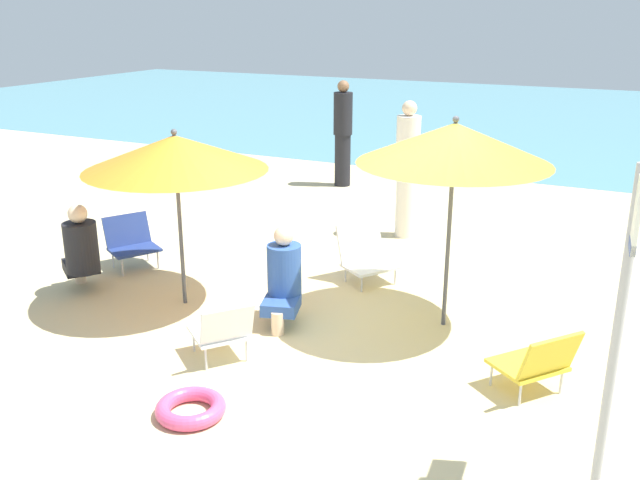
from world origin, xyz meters
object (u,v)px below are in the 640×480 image
person_c (407,169)px  person_a (81,249)px  umbrella_orange (175,153)px  person_b (343,133)px  umbrella_yellow (454,143)px  person_d (283,277)px  beach_chair_a (222,330)px  swim_ring (191,408)px  beach_chair_b (131,241)px  beach_chair_d (537,361)px  beach_chair_c (365,254)px  warning_sign (624,290)px

person_c → person_a: bearing=-176.7°
person_a → person_c: person_c is taller
umbrella_orange → person_b: bearing=96.2°
umbrella_yellow → person_b: bearing=124.1°
person_d → umbrella_orange: bearing=-103.9°
person_d → person_a: bearing=-99.8°
beach_chair_a → swim_ring: 0.88m
umbrella_yellow → beach_chair_b: size_ratio=2.84×
person_a → person_d: 2.29m
beach_chair_a → beach_chair_d: bearing=-127.8°
umbrella_orange → person_a: bearing=-168.9°
beach_chair_c → person_d: 1.38m
beach_chair_a → umbrella_yellow: bearing=-95.2°
person_a → person_d: person_a is taller
beach_chair_b → beach_chair_c: size_ratio=0.95×
swim_ring → person_c: bearing=89.8°
beach_chair_a → umbrella_orange: bearing=-1.1°
umbrella_orange → person_c: bearing=67.0°
person_a → person_b: person_b is taller
swim_ring → person_d: bearing=95.3°
umbrella_yellow → person_b: (-3.13, 4.63, -0.87)m
umbrella_yellow → person_a: (-3.70, -0.88, -1.27)m
beach_chair_a → person_d: 0.96m
umbrella_yellow → warning_sign: (1.55, -1.98, -0.38)m
umbrella_yellow → person_b: umbrella_yellow is taller
umbrella_orange → person_c: 3.43m
person_a → person_d: bearing=-136.7°
person_b → person_d: (1.71, -5.23, -0.43)m
beach_chair_d → person_d: (-2.43, 0.35, 0.16)m
person_d → swim_ring: size_ratio=1.80×
umbrella_orange → person_d: umbrella_orange is taller
umbrella_orange → warning_sign: bearing=-17.8°
warning_sign → person_c: bearing=117.6°
beach_chair_d → swim_ring: beach_chair_d is taller
person_c → beach_chair_a: bearing=-143.9°
beach_chair_c → person_c: (-0.12, 1.70, 0.60)m
person_b → person_d: person_b is taller
umbrella_yellow → umbrella_orange: umbrella_yellow is taller
person_b → swim_ring: (1.87, -6.99, -0.84)m
person_c → umbrella_orange: bearing=-163.2°
umbrella_yellow → warning_sign: warning_sign is taller
person_a → person_d: (2.28, 0.28, -0.02)m
beach_chair_d → person_c: 4.12m
person_b → beach_chair_d: bearing=148.6°
swim_ring → person_a: bearing=148.8°
person_b → swim_ring: size_ratio=3.34×
beach_chair_a → warning_sign: size_ratio=0.34×
person_c → beach_chair_b: bearing=174.3°
person_b → person_d: bearing=130.2°
umbrella_orange → swim_ring: bearing=-52.7°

